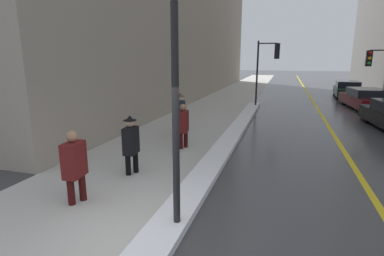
{
  "coord_description": "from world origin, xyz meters",
  "views": [
    {
      "loc": [
        2.0,
        -3.8,
        2.93
      ],
      "look_at": [
        -0.4,
        4.0,
        1.05
      ],
      "focal_mm": 28.0,
      "sensor_mm": 36.0,
      "label": 1
    }
  ],
  "objects_px": {
    "parked_car_maroon": "(366,99)",
    "pedestrian_in_glasses": "(183,124)",
    "traffic_light_near": "(269,60)",
    "pedestrian_nearside": "(131,142)",
    "pedestrian_trailing": "(74,164)",
    "pedestrian_in_fedora": "(180,112)",
    "traffic_light_far": "(376,65)",
    "parked_car_dark_green": "(347,89)",
    "lamp_post": "(175,88)"
  },
  "relations": [
    {
      "from": "parked_car_maroon",
      "to": "pedestrian_in_glasses",
      "type": "bearing_deg",
      "value": 139.79
    },
    {
      "from": "pedestrian_in_glasses",
      "to": "traffic_light_near",
      "type": "bearing_deg",
      "value": 162.19
    },
    {
      "from": "pedestrian_nearside",
      "to": "pedestrian_in_glasses",
      "type": "relative_size",
      "value": 1.04
    },
    {
      "from": "pedestrian_trailing",
      "to": "pedestrian_in_fedora",
      "type": "xyz_separation_m",
      "value": [
        0.12,
        6.14,
        0.05
      ]
    },
    {
      "from": "traffic_light_far",
      "to": "pedestrian_nearside",
      "type": "distance_m",
      "value": 15.87
    },
    {
      "from": "pedestrian_in_glasses",
      "to": "parked_car_dark_green",
      "type": "bearing_deg",
      "value": 149.88
    },
    {
      "from": "parked_car_dark_green",
      "to": "pedestrian_in_fedora",
      "type": "bearing_deg",
      "value": 154.89
    },
    {
      "from": "traffic_light_far",
      "to": "pedestrian_trailing",
      "type": "xyz_separation_m",
      "value": [
        -8.91,
        -15.02,
        -1.72
      ]
    },
    {
      "from": "lamp_post",
      "to": "pedestrian_trailing",
      "type": "distance_m",
      "value": 2.85
    },
    {
      "from": "pedestrian_nearside",
      "to": "pedestrian_in_glasses",
      "type": "bearing_deg",
      "value": 163.01
    },
    {
      "from": "pedestrian_trailing",
      "to": "pedestrian_in_fedora",
      "type": "height_order",
      "value": "pedestrian_in_fedora"
    },
    {
      "from": "pedestrian_trailing",
      "to": "parked_car_maroon",
      "type": "relative_size",
      "value": 0.32
    },
    {
      "from": "traffic_light_far",
      "to": "lamp_post",
      "type": "bearing_deg",
      "value": 64.09
    },
    {
      "from": "pedestrian_trailing",
      "to": "traffic_light_far",
      "type": "bearing_deg",
      "value": 143.86
    },
    {
      "from": "traffic_light_near",
      "to": "traffic_light_far",
      "type": "xyz_separation_m",
      "value": [
        5.93,
        0.89,
        -0.31
      ]
    },
    {
      "from": "pedestrian_in_glasses",
      "to": "parked_car_dark_green",
      "type": "height_order",
      "value": "pedestrian_in_glasses"
    },
    {
      "from": "pedestrian_nearside",
      "to": "parked_car_maroon",
      "type": "xyz_separation_m",
      "value": [
        8.44,
        13.86,
        -0.27
      ]
    },
    {
      "from": "pedestrian_in_fedora",
      "to": "pedestrian_nearside",
      "type": "bearing_deg",
      "value": -2.79
    },
    {
      "from": "traffic_light_near",
      "to": "pedestrian_nearside",
      "type": "height_order",
      "value": "traffic_light_near"
    },
    {
      "from": "parked_car_maroon",
      "to": "parked_car_dark_green",
      "type": "relative_size",
      "value": 1.06
    },
    {
      "from": "lamp_post",
      "to": "traffic_light_far",
      "type": "relative_size",
      "value": 1.13
    },
    {
      "from": "traffic_light_far",
      "to": "parked_car_maroon",
      "type": "bearing_deg",
      "value": -79.19
    },
    {
      "from": "pedestrian_in_glasses",
      "to": "pedestrian_in_fedora",
      "type": "distance_m",
      "value": 1.91
    },
    {
      "from": "traffic_light_near",
      "to": "pedestrian_in_glasses",
      "type": "distance_m",
      "value": 10.19
    },
    {
      "from": "traffic_light_far",
      "to": "pedestrian_in_fedora",
      "type": "xyz_separation_m",
      "value": [
        -8.8,
        -8.87,
        -1.67
      ]
    },
    {
      "from": "pedestrian_in_glasses",
      "to": "traffic_light_far",
      "type": "bearing_deg",
      "value": 137.38
    },
    {
      "from": "pedestrian_nearside",
      "to": "pedestrian_in_fedora",
      "type": "relative_size",
      "value": 0.93
    },
    {
      "from": "lamp_post",
      "to": "parked_car_dark_green",
      "type": "distance_m",
      "value": 22.87
    },
    {
      "from": "traffic_light_near",
      "to": "pedestrian_trailing",
      "type": "xyz_separation_m",
      "value": [
        -2.98,
        -14.13,
        -2.03
      ]
    },
    {
      "from": "traffic_light_near",
      "to": "pedestrian_in_glasses",
      "type": "relative_size",
      "value": 2.65
    },
    {
      "from": "pedestrian_in_glasses",
      "to": "pedestrian_in_fedora",
      "type": "xyz_separation_m",
      "value": [
        -0.73,
        1.77,
        0.08
      ]
    },
    {
      "from": "parked_car_dark_green",
      "to": "parked_car_maroon",
      "type": "bearing_deg",
      "value": -175.62
    },
    {
      "from": "lamp_post",
      "to": "pedestrian_in_fedora",
      "type": "distance_m",
      "value": 7.02
    },
    {
      "from": "pedestrian_trailing",
      "to": "parked_car_maroon",
      "type": "bearing_deg",
      "value": 145.32
    },
    {
      "from": "pedestrian_in_glasses",
      "to": "parked_car_maroon",
      "type": "height_order",
      "value": "pedestrian_in_glasses"
    },
    {
      "from": "traffic_light_near",
      "to": "pedestrian_in_fedora",
      "type": "height_order",
      "value": "traffic_light_near"
    },
    {
      "from": "lamp_post",
      "to": "pedestrian_in_glasses",
      "type": "bearing_deg",
      "value": 107.45
    },
    {
      "from": "traffic_light_near",
      "to": "pedestrian_trailing",
      "type": "height_order",
      "value": "traffic_light_near"
    },
    {
      "from": "pedestrian_in_glasses",
      "to": "pedestrian_trailing",
      "type": "bearing_deg",
      "value": -16.38
    },
    {
      "from": "pedestrian_trailing",
      "to": "parked_car_dark_green",
      "type": "xyz_separation_m",
      "value": [
        8.73,
        21.55,
        -0.26
      ]
    },
    {
      "from": "pedestrian_nearside",
      "to": "lamp_post",
      "type": "bearing_deg",
      "value": 37.97
    },
    {
      "from": "pedestrian_trailing",
      "to": "pedestrian_in_fedora",
      "type": "relative_size",
      "value": 0.93
    },
    {
      "from": "traffic_light_far",
      "to": "parked_car_maroon",
      "type": "xyz_separation_m",
      "value": [
        -0.15,
        0.64,
        -2.0
      ]
    },
    {
      "from": "pedestrian_nearside",
      "to": "parked_car_dark_green",
      "type": "bearing_deg",
      "value": 151.48
    },
    {
      "from": "pedestrian_in_glasses",
      "to": "parked_car_dark_green",
      "type": "distance_m",
      "value": 18.9
    },
    {
      "from": "pedestrian_in_fedora",
      "to": "parked_car_dark_green",
      "type": "distance_m",
      "value": 17.65
    },
    {
      "from": "traffic_light_far",
      "to": "pedestrian_in_glasses",
      "type": "distance_m",
      "value": 13.46
    },
    {
      "from": "pedestrian_nearside",
      "to": "parked_car_dark_green",
      "type": "distance_m",
      "value": 21.47
    },
    {
      "from": "lamp_post",
      "to": "pedestrian_nearside",
      "type": "height_order",
      "value": "lamp_post"
    },
    {
      "from": "pedestrian_nearside",
      "to": "parked_car_dark_green",
      "type": "height_order",
      "value": "pedestrian_nearside"
    }
  ]
}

